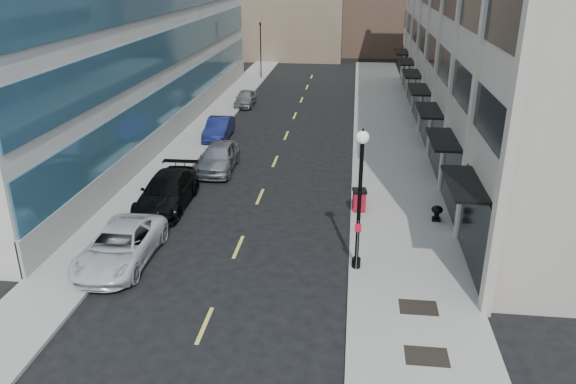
% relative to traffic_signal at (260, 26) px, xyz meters
% --- Properties ---
extents(ground, '(160.00, 160.00, 0.00)m').
position_rel_traffic_signal_xyz_m(ground, '(5.50, -48.00, -5.72)').
color(ground, black).
rests_on(ground, ground).
extents(sidewalk_right, '(5.00, 80.00, 0.15)m').
position_rel_traffic_signal_xyz_m(sidewalk_right, '(13.00, -28.00, -5.64)').
color(sidewalk_right, '#99988B').
rests_on(sidewalk_right, ground).
extents(sidewalk_left, '(3.00, 80.00, 0.15)m').
position_rel_traffic_signal_xyz_m(sidewalk_left, '(-1.00, -28.00, -5.64)').
color(sidewalk_left, '#99988B').
rests_on(sidewalk_left, ground).
extents(building_right, '(15.30, 46.50, 18.25)m').
position_rel_traffic_signal_xyz_m(building_right, '(22.44, -21.01, 3.28)').
color(building_right, '#B1A796').
rests_on(building_right, ground).
extents(grate_mid, '(1.40, 1.00, 0.01)m').
position_rel_traffic_signal_xyz_m(grate_mid, '(13.10, -47.00, -5.56)').
color(grate_mid, black).
rests_on(grate_mid, sidewalk_right).
extents(grate_far, '(1.40, 1.00, 0.01)m').
position_rel_traffic_signal_xyz_m(grate_far, '(13.10, -44.20, -5.56)').
color(grate_far, black).
rests_on(grate_far, sidewalk_right).
extents(road_centerline, '(0.15, 68.20, 0.01)m').
position_rel_traffic_signal_xyz_m(road_centerline, '(5.50, -31.00, -5.71)').
color(road_centerline, '#D8CC4C').
rests_on(road_centerline, ground).
extents(traffic_signal, '(0.66, 0.66, 6.98)m').
position_rel_traffic_signal_xyz_m(traffic_signal, '(0.00, 0.00, 0.00)').
color(traffic_signal, black).
rests_on(traffic_signal, ground).
extents(car_white_van, '(2.65, 5.70, 1.58)m').
position_rel_traffic_signal_xyz_m(car_white_van, '(0.83, -42.00, -4.93)').
color(car_white_van, silver).
rests_on(car_white_van, ground).
extents(car_black_pickup, '(2.48, 5.89, 1.70)m').
position_rel_traffic_signal_xyz_m(car_black_pickup, '(0.89, -35.88, -4.87)').
color(car_black_pickup, black).
rests_on(car_black_pickup, ground).
extents(car_silver_sedan, '(2.17, 5.09, 1.72)m').
position_rel_traffic_signal_xyz_m(car_silver_sedan, '(2.30, -30.09, -4.86)').
color(car_silver_sedan, gray).
rests_on(car_silver_sedan, ground).
extents(car_blue_sedan, '(1.73, 4.64, 1.51)m').
position_rel_traffic_signal_xyz_m(car_blue_sedan, '(0.70, -23.37, -4.96)').
color(car_blue_sedan, navy).
rests_on(car_blue_sedan, ground).
extents(car_grey_sedan, '(1.70, 4.11, 1.39)m').
position_rel_traffic_signal_xyz_m(car_grey_sedan, '(0.70, -13.00, -5.02)').
color(car_grey_sedan, gray).
rests_on(car_grey_sedan, ground).
extents(trash_bin, '(0.77, 0.83, 1.15)m').
position_rel_traffic_signal_xyz_m(trash_bin, '(10.90, -35.59, -4.95)').
color(trash_bin, '#B30B20').
rests_on(trash_bin, sidewalk_right).
extents(lamppost, '(0.50, 0.50, 6.02)m').
position_rel_traffic_signal_xyz_m(lamppost, '(10.80, -41.46, -2.04)').
color(lamppost, black).
rests_on(lamppost, sidewalk_right).
extents(sign_post, '(0.26, 0.07, 2.24)m').
position_rel_traffic_signal_xyz_m(sign_post, '(10.80, -41.67, -4.11)').
color(sign_post, slate).
rests_on(sign_post, sidewalk_right).
extents(urn_planter, '(0.56, 0.56, 0.77)m').
position_rel_traffic_signal_xyz_m(urn_planter, '(14.70, -36.36, -5.10)').
color(urn_planter, black).
rests_on(urn_planter, sidewalk_right).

